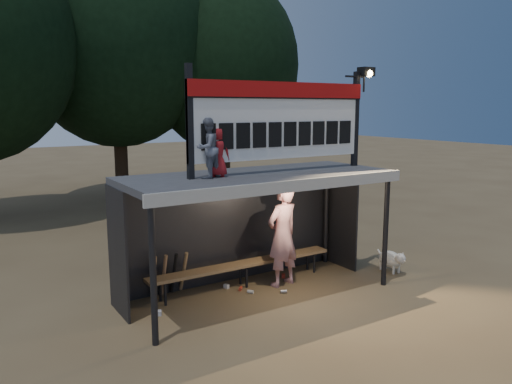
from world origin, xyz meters
TOP-DOWN VIEW (x-y plane):
  - ground at (0.00, 0.00)m, footprint 80.00×80.00m
  - player at (0.68, 0.18)m, footprint 0.83×0.63m
  - child_a at (-1.06, -0.04)m, footprint 0.62×0.58m
  - child_b at (-0.83, 0.01)m, footprint 0.49×0.42m
  - dugout_shelter at (0.00, 0.24)m, footprint 5.10×2.08m
  - scoreboard_assembly at (0.56, -0.01)m, footprint 4.10×0.27m
  - bench at (0.00, 0.55)m, footprint 4.00×0.35m
  - tree_mid at (1.00, 11.50)m, footprint 7.22×7.22m
  - tree_right at (5.00, 10.50)m, footprint 6.08×6.08m
  - dog at (3.14, -0.42)m, footprint 0.36×0.81m
  - bats at (-1.46, 0.82)m, footprint 0.68×0.35m
  - litter at (-0.21, 0.25)m, footprint 3.01×0.93m

SIDE VIEW (x-z plane):
  - ground at x=0.00m, z-range 0.00..0.00m
  - litter at x=-0.21m, z-range 0.00..0.08m
  - dog at x=3.14m, z-range 0.03..0.53m
  - bats at x=-1.46m, z-range 0.01..0.85m
  - bench at x=0.00m, z-range 0.19..0.67m
  - player at x=0.68m, z-range 0.00..2.06m
  - dugout_shelter at x=0.00m, z-range 0.69..3.01m
  - child_b at x=-0.83m, z-range 2.32..3.17m
  - child_a at x=-1.06m, z-range 2.32..3.34m
  - scoreboard_assembly at x=0.56m, z-range 2.33..4.32m
  - tree_right at x=5.00m, z-range 0.83..9.55m
  - tree_mid at x=1.00m, z-range 0.99..11.34m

